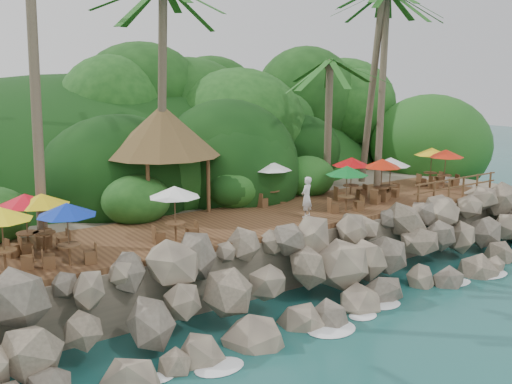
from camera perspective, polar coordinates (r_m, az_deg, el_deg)
ground at (r=20.74m, az=9.81°, el=-12.02°), size 140.00×140.00×0.00m
land_base at (r=33.10m, az=-10.03°, el=-1.13°), size 32.00×25.20×2.10m
jungle_hill at (r=40.09m, az=-14.57°, el=-0.64°), size 44.80×28.00×15.40m
seawall at (r=21.67m, az=6.16°, el=-7.59°), size 29.00×4.00×2.30m
terrace at (r=24.38m, az=0.00°, el=-2.76°), size 26.00×5.00×0.20m
jungle_foliage at (r=32.47m, az=-9.21°, el=-3.26°), size 44.00×16.00×12.00m
foam_line at (r=20.92m, az=9.22°, el=-11.69°), size 25.20×0.80×0.06m
palapa at (r=25.48m, az=-9.08°, el=5.92°), size 4.93×4.93×4.60m
dining_clusters at (r=24.21m, az=1.85°, el=1.41°), size 23.71×5.06×2.01m
railing at (r=29.62m, az=18.92°, el=0.58°), size 6.10×0.10×1.00m
waiter at (r=24.38m, az=4.95°, el=-0.49°), size 0.73×0.61×1.72m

